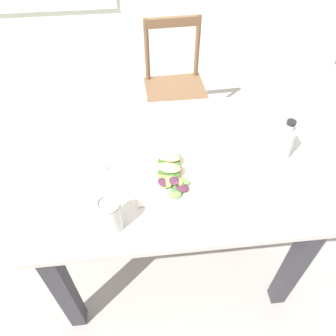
{
  "coord_description": "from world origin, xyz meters",
  "views": [
    {
      "loc": [
        0.01,
        -0.9,
        1.77
      ],
      "look_at": [
        0.11,
        0.01,
        0.76
      ],
      "focal_mm": 35.86,
      "sensor_mm": 36.0,
      "label": 1
    }
  ],
  "objects_px": {
    "plate_lunch": "(169,178)",
    "sandwich_half_front": "(169,170)",
    "chair_wooden_far": "(175,88)",
    "fork_on_napkin": "(107,180)",
    "sandwich_half_back": "(169,159)",
    "mason_jar_iced_tea": "(110,216)",
    "bottle_cold_brew": "(284,143)",
    "dining_table": "(173,181)"
  },
  "relations": [
    {
      "from": "plate_lunch",
      "to": "sandwich_half_front",
      "type": "relative_size",
      "value": 2.55
    },
    {
      "from": "chair_wooden_far",
      "to": "fork_on_napkin",
      "type": "height_order",
      "value": "chair_wooden_far"
    },
    {
      "from": "chair_wooden_far",
      "to": "sandwich_half_back",
      "type": "bearing_deg",
      "value": -98.85
    },
    {
      "from": "sandwich_half_front",
      "to": "plate_lunch",
      "type": "bearing_deg",
      "value": -101.73
    },
    {
      "from": "fork_on_napkin",
      "to": "sandwich_half_front",
      "type": "bearing_deg",
      "value": -1.21
    },
    {
      "from": "chair_wooden_far",
      "to": "mason_jar_iced_tea",
      "type": "relative_size",
      "value": 6.14
    },
    {
      "from": "plate_lunch",
      "to": "bottle_cold_brew",
      "type": "bearing_deg",
      "value": 9.7
    },
    {
      "from": "dining_table",
      "to": "fork_on_napkin",
      "type": "xyz_separation_m",
      "value": [
        -0.28,
        -0.08,
        0.14
      ]
    },
    {
      "from": "chair_wooden_far",
      "to": "plate_lunch",
      "type": "height_order",
      "value": "chair_wooden_far"
    },
    {
      "from": "dining_table",
      "to": "bottle_cold_brew",
      "type": "height_order",
      "value": "bottle_cold_brew"
    },
    {
      "from": "sandwich_half_back",
      "to": "bottle_cold_brew",
      "type": "relative_size",
      "value": 0.56
    },
    {
      "from": "chair_wooden_far",
      "to": "fork_on_napkin",
      "type": "distance_m",
      "value": 1.16
    },
    {
      "from": "dining_table",
      "to": "sandwich_half_front",
      "type": "relative_size",
      "value": 11.15
    },
    {
      "from": "plate_lunch",
      "to": "sandwich_half_back",
      "type": "xyz_separation_m",
      "value": [
        0.01,
        0.07,
        0.03
      ]
    },
    {
      "from": "sandwich_half_front",
      "to": "fork_on_napkin",
      "type": "relative_size",
      "value": 0.56
    },
    {
      "from": "fork_on_napkin",
      "to": "mason_jar_iced_tea",
      "type": "bearing_deg",
      "value": -84.58
    },
    {
      "from": "sandwich_half_back",
      "to": "mason_jar_iced_tea",
      "type": "bearing_deg",
      "value": -131.03
    },
    {
      "from": "chair_wooden_far",
      "to": "plate_lunch",
      "type": "xyz_separation_m",
      "value": [
        -0.16,
        -1.06,
        0.3
      ]
    },
    {
      "from": "dining_table",
      "to": "bottle_cold_brew",
      "type": "bearing_deg",
      "value": -1.65
    },
    {
      "from": "plate_lunch",
      "to": "sandwich_half_front",
      "type": "bearing_deg",
      "value": 78.27
    },
    {
      "from": "fork_on_napkin",
      "to": "bottle_cold_brew",
      "type": "distance_m",
      "value": 0.75
    },
    {
      "from": "dining_table",
      "to": "sandwich_half_back",
      "type": "relative_size",
      "value": 11.15
    },
    {
      "from": "plate_lunch",
      "to": "fork_on_napkin",
      "type": "xyz_separation_m",
      "value": [
        -0.25,
        0.02,
        0.0
      ]
    },
    {
      "from": "fork_on_napkin",
      "to": "chair_wooden_far",
      "type": "bearing_deg",
      "value": 68.51
    },
    {
      "from": "dining_table",
      "to": "sandwich_half_front",
      "type": "bearing_deg",
      "value": -107.89
    },
    {
      "from": "dining_table",
      "to": "chair_wooden_far",
      "type": "xyz_separation_m",
      "value": [
        0.13,
        0.96,
        -0.16
      ]
    },
    {
      "from": "dining_table",
      "to": "bottle_cold_brew",
      "type": "relative_size",
      "value": 6.29
    },
    {
      "from": "dining_table",
      "to": "chair_wooden_far",
      "type": "relative_size",
      "value": 1.34
    },
    {
      "from": "dining_table",
      "to": "fork_on_napkin",
      "type": "distance_m",
      "value": 0.32
    },
    {
      "from": "sandwich_half_front",
      "to": "fork_on_napkin",
      "type": "distance_m",
      "value": 0.25
    },
    {
      "from": "plate_lunch",
      "to": "sandwich_half_back",
      "type": "bearing_deg",
      "value": 83.73
    },
    {
      "from": "chair_wooden_far",
      "to": "fork_on_napkin",
      "type": "xyz_separation_m",
      "value": [
        -0.41,
        -1.04,
        0.3
      ]
    },
    {
      "from": "bottle_cold_brew",
      "to": "fork_on_napkin",
      "type": "bearing_deg",
      "value": -174.75
    },
    {
      "from": "mason_jar_iced_tea",
      "to": "dining_table",
      "type": "bearing_deg",
      "value": 49.08
    },
    {
      "from": "fork_on_napkin",
      "to": "sandwich_half_back",
      "type": "bearing_deg",
      "value": 12.04
    },
    {
      "from": "bottle_cold_brew",
      "to": "mason_jar_iced_tea",
      "type": "xyz_separation_m",
      "value": [
        -0.72,
        -0.28,
        -0.0
      ]
    },
    {
      "from": "chair_wooden_far",
      "to": "dining_table",
      "type": "bearing_deg",
      "value": -97.78
    },
    {
      "from": "sandwich_half_back",
      "to": "bottle_cold_brew",
      "type": "bearing_deg",
      "value": 1.6
    },
    {
      "from": "sandwich_half_front",
      "to": "sandwich_half_back",
      "type": "xyz_separation_m",
      "value": [
        0.01,
        0.06,
        0.0
      ]
    },
    {
      "from": "sandwich_half_front",
      "to": "bottle_cold_brew",
      "type": "height_order",
      "value": "bottle_cold_brew"
    },
    {
      "from": "dining_table",
      "to": "mason_jar_iced_tea",
      "type": "bearing_deg",
      "value": -130.92
    },
    {
      "from": "fork_on_napkin",
      "to": "bottle_cold_brew",
      "type": "height_order",
      "value": "bottle_cold_brew"
    }
  ]
}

